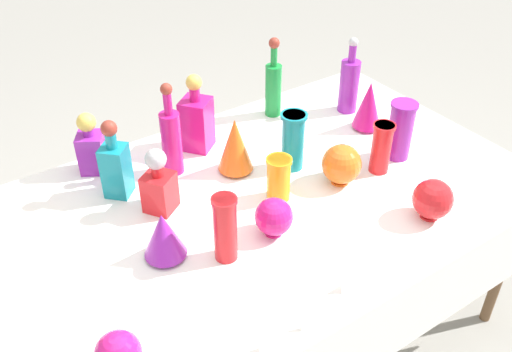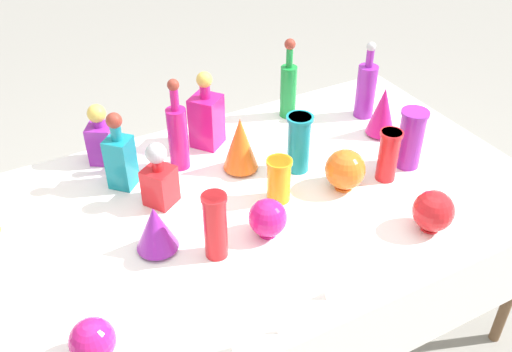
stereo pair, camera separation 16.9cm
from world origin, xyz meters
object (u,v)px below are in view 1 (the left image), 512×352
Objects in this scene: tall_bottle_2 at (349,84)px; square_decanter_2 at (115,165)px; slender_vase_1 at (382,146)px; fluted_vase_0 at (368,105)px; round_bowl_0 at (433,199)px; tall_bottle_1 at (171,139)px; square_decanter_3 at (159,184)px; tall_bottle_0 at (273,85)px; cardboard_box_behind_left at (197,168)px; slender_vase_4 at (279,177)px; cardboard_box_behind_right at (182,183)px; slender_vase_3 at (225,227)px; square_decanter_1 at (91,146)px; slender_vase_5 at (401,129)px; slender_vase_2 at (293,139)px; fluted_vase_1 at (235,145)px; round_bowl_3 at (342,164)px; square_decanter_0 at (195,120)px; round_bowl_1 at (274,217)px; fluted_vase_2 at (164,235)px.

tall_bottle_2 is 1.13× the size of square_decanter_2.
slender_vase_1 is 0.31m from fluted_vase_0.
round_bowl_0 is (-0.26, -0.71, -0.05)m from tall_bottle_2.
tall_bottle_1 is 1.51× the size of square_decanter_3.
cardboard_box_behind_left is (-0.07, 0.62, -0.77)m from tall_bottle_0.
slender_vase_4 is 1.20m from cardboard_box_behind_right.
slender_vase_3 is 0.71m from round_bowl_0.
cardboard_box_behind_left is at bearing 38.63° from square_decanter_1.
slender_vase_5 is 0.23m from fluted_vase_0.
tall_bottle_2 reaches higher than cardboard_box_behind_right.
tall_bottle_0 is at bearing -83.41° from cardboard_box_behind_left.
square_decanter_1 is 1.00× the size of square_decanter_3.
square_decanter_2 reaches higher than fluted_vase_0.
tall_bottle_2 is at bearing 24.39° from slender_vase_2.
slender_vase_4 is (-0.41, 0.08, -0.02)m from slender_vase_1.
slender_vase_5 is 1.06× the size of fluted_vase_1.
tall_bottle_0 is 2.14× the size of slender_vase_4.
tall_bottle_2 is 2.35× the size of round_bowl_0.
round_bowl_3 is at bearing 171.77° from slender_vase_1.
square_decanter_1 is 1.06× the size of slender_vase_2.
tall_bottle_0 is 2.30× the size of round_bowl_3.
square_decanter_3 is 1.57× the size of round_bowl_3.
fluted_vase_0 is at bearing -22.33° from square_decanter_0.
fluted_vase_0 reaches higher than round_bowl_0.
slender_vase_3 is at bearing -154.18° from slender_vase_4.
round_bowl_3 is at bearing -57.87° from square_decanter_0.
tall_bottle_0 is at bearing 97.82° from slender_vase_1.
square_decanter_1 is 0.70m from slender_vase_3.
fluted_vase_1 reaches higher than slender_vase_4.
fluted_vase_1 is at bearing -170.44° from tall_bottle_2.
fluted_vase_0 reaches higher than slender_vase_4.
tall_bottle_2 is 0.56× the size of cardboard_box_behind_right.
round_bowl_1 is at bearing -171.74° from slender_vase_5.
round_bowl_1 is 1.33m from cardboard_box_behind_right.
round_bowl_1 is (0.10, -0.50, -0.07)m from tall_bottle_1.
fluted_vase_0 is 1.17m from cardboard_box_behind_right.
cardboard_box_behind_right is (-0.06, 0.86, -0.70)m from slender_vase_2.
square_decanter_3 is (0.08, -0.16, -0.02)m from square_decanter_2.
square_decanter_2 is 0.44m from fluted_vase_1.
fluted_vase_2 is 0.36m from round_bowl_1.
square_decanter_0 is at bearing 31.76° from tall_bottle_1.
square_decanter_0 reaches higher than cardboard_box_behind_left.
tall_bottle_2 reaches higher than fluted_vase_0.
fluted_vase_0 is at bearing -70.81° from cardboard_box_behind_left.
square_decanter_1 reaches higher than cardboard_box_behind_left.
slender_vase_1 is 0.87× the size of slender_vase_3.
slender_vase_4 is 1.23× the size of round_bowl_1.
tall_bottle_2 reaches higher than round_bowl_1.
round_bowl_3 reaches higher than round_bowl_1.
fluted_vase_1 is 1.04m from cardboard_box_behind_right.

